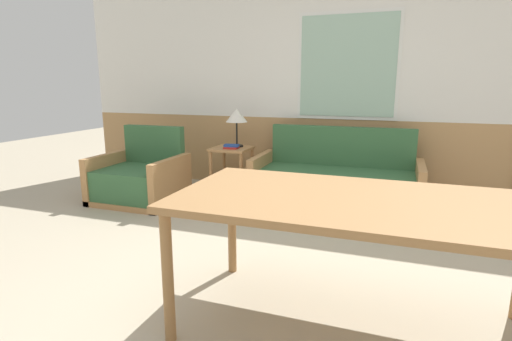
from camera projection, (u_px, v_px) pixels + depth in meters
name	position (u px, v px, depth m)	size (l,w,h in m)	color
ground_plane	(283.00, 290.00, 2.67)	(16.00, 16.00, 0.00)	#B2A58C
wall_back	(345.00, 83.00, 4.79)	(7.20, 0.09, 2.70)	tan
couch	(336.00, 183.00, 4.48)	(1.82, 0.81, 0.86)	#B27F4C
armchair	(140.00, 180.00, 4.65)	(0.95, 0.80, 0.85)	#B27F4C
side_table	(232.00, 157.00, 4.88)	(0.45, 0.45, 0.59)	#B27F4C
table_lamp	(237.00, 117.00, 4.84)	(0.26, 0.26, 0.47)	black
book_stack	(231.00, 147.00, 4.77)	(0.19, 0.15, 0.05)	#B22823
dining_table	(357.00, 211.00, 2.11)	(1.92, 0.98, 0.76)	#9E7042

